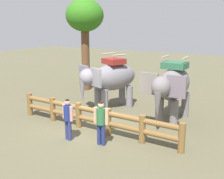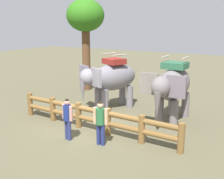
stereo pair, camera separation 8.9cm
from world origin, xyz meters
The scene contains 7 objects.
ground_plane centered at (0.00, 0.00, 0.00)m, with size 60.00×60.00×0.00m, color brown.
log_fence centered at (0.00, -0.16, 0.60)m, with size 7.56×0.53×1.05m.
elephant_near_left centered at (-0.94, 2.74, 1.55)m, with size 2.44×3.27×2.76m.
elephant_center centered at (2.31, 2.46, 1.60)m, with size 1.89×3.29×2.84m.
tourist_woman_in_black centered at (-0.27, -1.36, 0.91)m, with size 0.54×0.37×1.57m.
tourist_man_in_blue centered at (1.02, -1.13, 0.93)m, with size 0.57×0.34×1.61m.
tree_far_left centered at (-4.48, 5.58, 4.41)m, with size 2.32×2.32×5.63m.
Camera 1 is at (6.25, -9.14, 4.27)m, focal length 46.36 mm.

